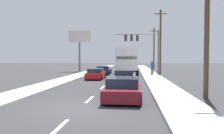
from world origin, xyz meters
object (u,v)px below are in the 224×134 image
(car_tan, at_px, (125,78))
(utility_pole_near, at_px, (207,15))
(box_truck, at_px, (128,60))
(car_navy, at_px, (104,71))
(utility_pole_mid, at_px, (160,41))
(car_maroon, at_px, (123,89))
(pedestrian_near_corner, at_px, (152,67))
(utility_pole_far, at_px, (154,48))
(traffic_signal_mast, at_px, (139,41))
(car_red, at_px, (96,74))
(roadside_billboard, at_px, (80,42))

(car_tan, relative_size, utility_pole_near, 0.45)
(box_truck, bearing_deg, car_tan, -90.33)
(car_navy, relative_size, car_tan, 1.08)
(car_tan, height_order, utility_pole_mid, utility_pole_mid)
(utility_pole_mid, bearing_deg, car_navy, -168.76)
(car_maroon, distance_m, utility_pole_near, 6.31)
(pedestrian_near_corner, bearing_deg, utility_pole_near, -84.52)
(utility_pole_mid, xyz_separation_m, utility_pole_far, (0.50, 15.64, -0.26))
(car_navy, xyz_separation_m, traffic_signal_mast, (5.11, 5.32, 4.66))
(car_tan, distance_m, utility_pole_mid, 14.79)
(car_tan, xyz_separation_m, pedestrian_near_corner, (3.27, 10.66, 0.52))
(car_red, relative_size, car_tan, 1.00)
(car_red, relative_size, utility_pole_near, 0.44)
(car_red, distance_m, roadside_billboard, 15.81)
(pedestrian_near_corner, bearing_deg, car_tan, -107.04)
(car_tan, xyz_separation_m, utility_pole_far, (5.16, 29.02, 3.99))
(car_navy, height_order, traffic_signal_mast, traffic_signal_mast)
(car_maroon, height_order, utility_pole_far, utility_pole_far)
(traffic_signal_mast, distance_m, utility_pole_mid, 4.82)
(box_truck, height_order, utility_pole_near, utility_pole_near)
(car_navy, xyz_separation_m, pedestrian_near_corner, (6.79, -1.10, 0.56))
(utility_pole_near, xyz_separation_m, roadside_billboard, (-13.71, 24.92, 0.44))
(utility_pole_near, distance_m, utility_pole_mid, 19.51)
(traffic_signal_mast, distance_m, pedestrian_near_corner, 7.80)
(utility_pole_near, relative_size, utility_pole_far, 1.03)
(box_truck, distance_m, roadside_billboard, 13.39)
(car_navy, bearing_deg, traffic_signal_mast, 46.15)
(car_tan, distance_m, traffic_signal_mast, 17.76)
(traffic_signal_mast, height_order, utility_pole_far, utility_pole_far)
(car_maroon, xyz_separation_m, roadside_billboard, (-9.04, 25.82, 4.59))
(car_red, relative_size, pedestrian_near_corner, 2.14)
(car_tan, distance_m, car_maroon, 7.03)
(box_truck, height_order, pedestrian_near_corner, box_truck)
(car_navy, distance_m, utility_pole_far, 19.74)
(utility_pole_mid, xyz_separation_m, roadside_billboard, (-13.49, 5.41, 0.33))
(box_truck, distance_m, utility_pole_far, 20.55)
(roadside_billboard, bearing_deg, pedestrian_near_corner, -33.92)
(box_truck, xyz_separation_m, utility_pole_near, (4.82, -15.41, 2.70))
(pedestrian_near_corner, bearing_deg, car_navy, 170.82)
(roadside_billboard, relative_size, pedestrian_near_corner, 3.80)
(pedestrian_near_corner, bearing_deg, car_maroon, -99.82)
(car_maroon, xyz_separation_m, utility_pole_near, (4.67, 0.90, 4.15))
(box_truck, height_order, traffic_signal_mast, traffic_signal_mast)
(utility_pole_near, bearing_deg, car_maroon, -169.06)
(traffic_signal_mast, xyz_separation_m, utility_pole_near, (3.29, -23.20, -0.48))
(box_truck, xyz_separation_m, car_tan, (-0.05, -9.28, -1.45))
(utility_pole_near, bearing_deg, car_navy, 115.17)
(roadside_billboard, bearing_deg, box_truck, -46.94)
(box_truck, height_order, car_tan, box_truck)
(car_tan, bearing_deg, utility_pole_mid, 70.82)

